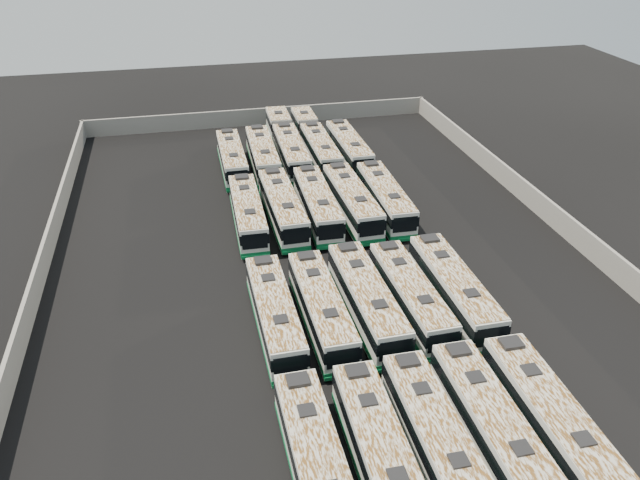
{
  "coord_description": "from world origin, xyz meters",
  "views": [
    {
      "loc": [
        -10.0,
        -42.98,
        27.42
      ],
      "look_at": [
        0.1,
        1.44,
        1.6
      ],
      "focal_mm": 35.0,
      "sensor_mm": 36.0,
      "label": 1
    }
  ],
  "objects_px": {
    "bus_front_left": "(380,455)",
    "bus_front_right": "(493,430)",
    "bus_midfront_right": "(410,296)",
    "bus_midback_right": "(352,201)",
    "bus_back_far_left": "(232,159)",
    "bus_midback_far_right": "(385,198)",
    "bus_back_left": "(263,156)",
    "bus_back_center": "(287,143)",
    "bus_front_far_right": "(551,422)",
    "bus_midfront_center": "(367,300)",
    "bus_front_center": "(437,441)",
    "bus_back_far_right": "(349,148)",
    "bus_midback_left": "(283,208)",
    "bus_midback_far_left": "(248,213)",
    "bus_midfront_left": "(321,309)",
    "bus_back_right": "(315,141)",
    "bus_midback_center": "(317,204)",
    "bus_midfront_far_right": "(454,290)",
    "bus_midfront_far_left": "(275,314)",
    "bus_front_far_left": "(318,467)"
  },
  "relations": [
    {
      "from": "bus_midback_center",
      "to": "bus_front_right",
      "type": "bearing_deg",
      "value": -82.27
    },
    {
      "from": "bus_midback_far_right",
      "to": "bus_back_left",
      "type": "distance_m",
      "value": 16.5
    },
    {
      "from": "bus_front_center",
      "to": "bus_midfront_center",
      "type": "xyz_separation_m",
      "value": [
        0.07,
        13.29,
        0.06
      ]
    },
    {
      "from": "bus_midfront_far_left",
      "to": "bus_midfront_left",
      "type": "height_order",
      "value": "bus_midfront_left"
    },
    {
      "from": "bus_midfront_left",
      "to": "bus_midfront_center",
      "type": "distance_m",
      "value": 3.37
    },
    {
      "from": "bus_back_right",
      "to": "bus_front_far_right",
      "type": "bearing_deg",
      "value": -85.41
    },
    {
      "from": "bus_front_far_right",
      "to": "bus_midback_left",
      "type": "distance_m",
      "value": 30.97
    },
    {
      "from": "bus_back_left",
      "to": "bus_front_far_left",
      "type": "bearing_deg",
      "value": -93.1
    },
    {
      "from": "bus_midfront_right",
      "to": "bus_back_far_right",
      "type": "distance_m",
      "value": 29.4
    },
    {
      "from": "bus_front_far_left",
      "to": "bus_midback_far_left",
      "type": "bearing_deg",
      "value": 89.39
    },
    {
      "from": "bus_front_left",
      "to": "bus_front_right",
      "type": "bearing_deg",
      "value": 2.62
    },
    {
      "from": "bus_front_right",
      "to": "bus_back_right",
      "type": "bearing_deg",
      "value": 90.03
    },
    {
      "from": "bus_front_right",
      "to": "bus_back_left",
      "type": "relative_size",
      "value": 1.0
    },
    {
      "from": "bus_midfront_left",
      "to": "bus_back_right",
      "type": "relative_size",
      "value": 0.64
    },
    {
      "from": "bus_midback_far_right",
      "to": "bus_midback_far_left",
      "type": "bearing_deg",
      "value": -178.3
    },
    {
      "from": "bus_midfront_right",
      "to": "bus_front_right",
      "type": "bearing_deg",
      "value": -91.49
    },
    {
      "from": "bus_back_left",
      "to": "bus_back_far_right",
      "type": "xyz_separation_m",
      "value": [
        9.82,
        0.06,
        -0.02
      ]
    },
    {
      "from": "bus_midback_far_left",
      "to": "bus_midfront_center",
      "type": "bearing_deg",
      "value": -65.97
    },
    {
      "from": "bus_front_left",
      "to": "bus_front_right",
      "type": "relative_size",
      "value": 0.97
    },
    {
      "from": "bus_front_center",
      "to": "bus_midback_left",
      "type": "xyz_separation_m",
      "value": [
        -3.26,
        29.19,
        0.06
      ]
    },
    {
      "from": "bus_front_left",
      "to": "bus_midfront_far_left",
      "type": "bearing_deg",
      "value": 105.03
    },
    {
      "from": "bus_back_far_right",
      "to": "bus_midback_center",
      "type": "bearing_deg",
      "value": -116.63
    },
    {
      "from": "bus_midfront_far_left",
      "to": "bus_midfront_far_right",
      "type": "xyz_separation_m",
      "value": [
        13.27,
        -0.01,
        0.06
      ]
    },
    {
      "from": "bus_front_center",
      "to": "bus_front_right",
      "type": "height_order",
      "value": "bus_front_right"
    },
    {
      "from": "bus_midfront_right",
      "to": "bus_midback_right",
      "type": "distance_m",
      "value": 15.85
    },
    {
      "from": "bus_front_far_right",
      "to": "bus_midback_far_right",
      "type": "height_order",
      "value": "bus_front_far_right"
    },
    {
      "from": "bus_midback_right",
      "to": "bus_back_far_left",
      "type": "bearing_deg",
      "value": 125.51
    },
    {
      "from": "bus_midback_left",
      "to": "bus_back_far_right",
      "type": "relative_size",
      "value": 1.02
    },
    {
      "from": "bus_front_far_right",
      "to": "bus_midfront_center",
      "type": "xyz_separation_m",
      "value": [
        -6.57,
        13.44,
        0.0
      ]
    },
    {
      "from": "bus_front_left",
      "to": "bus_midback_far_left",
      "type": "xyz_separation_m",
      "value": [
        -3.34,
        29.12,
        -0.01
      ]
    },
    {
      "from": "bus_back_left",
      "to": "bus_back_center",
      "type": "relative_size",
      "value": 0.65
    },
    {
      "from": "bus_midfront_left",
      "to": "bus_midfront_right",
      "type": "height_order",
      "value": "bus_midfront_left"
    },
    {
      "from": "bus_midfront_far_right",
      "to": "bus_back_far_left",
      "type": "distance_m",
      "value": 32.06
    },
    {
      "from": "bus_front_right",
      "to": "bus_midfront_left",
      "type": "height_order",
      "value": "bus_front_right"
    },
    {
      "from": "bus_back_far_right",
      "to": "bus_midfront_far_right",
      "type": "bearing_deg",
      "value": -89.98
    },
    {
      "from": "bus_midfront_far_left",
      "to": "bus_back_left",
      "type": "bearing_deg",
      "value": 82.84
    },
    {
      "from": "bus_midfront_right",
      "to": "bus_midback_left",
      "type": "distance_m",
      "value": 17.31
    },
    {
      "from": "bus_midfront_far_right",
      "to": "bus_back_far_right",
      "type": "relative_size",
      "value": 1.02
    },
    {
      "from": "bus_front_right",
      "to": "bus_midfront_right",
      "type": "relative_size",
      "value": 1.03
    },
    {
      "from": "bus_front_right",
      "to": "bus_midfront_right",
      "type": "height_order",
      "value": "bus_front_right"
    },
    {
      "from": "bus_back_right",
      "to": "bus_back_far_right",
      "type": "height_order",
      "value": "bus_back_far_right"
    },
    {
      "from": "bus_midback_far_right",
      "to": "bus_midfront_far_right",
      "type": "bearing_deg",
      "value": -88.41
    },
    {
      "from": "bus_front_left",
      "to": "bus_back_left",
      "type": "xyz_separation_m",
      "value": [
        -0.02,
        42.54,
        0.05
      ]
    },
    {
      "from": "bus_midback_far_right",
      "to": "bus_back_center",
      "type": "height_order",
      "value": "bus_back_center"
    },
    {
      "from": "bus_midback_left",
      "to": "bus_back_center",
      "type": "relative_size",
      "value": 0.65
    },
    {
      "from": "bus_midfront_center",
      "to": "bus_midback_far_right",
      "type": "distance_m",
      "value": 17.03
    },
    {
      "from": "bus_midback_left",
      "to": "bus_midback_right",
      "type": "bearing_deg",
      "value": -2.33
    },
    {
      "from": "bus_midfront_center",
      "to": "bus_midback_left",
      "type": "distance_m",
      "value": 16.25
    },
    {
      "from": "bus_midback_far_left",
      "to": "bus_back_left",
      "type": "relative_size",
      "value": 0.97
    },
    {
      "from": "bus_front_left",
      "to": "bus_front_right",
      "type": "xyz_separation_m",
      "value": [
        6.47,
        0.21,
        0.05
      ]
    }
  ]
}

